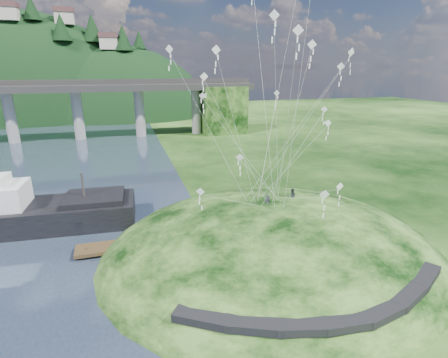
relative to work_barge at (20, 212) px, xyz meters
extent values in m
plane|color=black|center=(17.92, -15.07, -2.16)|extent=(320.00, 320.00, 0.00)
ellipsoid|color=black|center=(25.92, -13.07, -3.66)|extent=(36.00, 32.00, 13.00)
cube|color=black|center=(16.42, -23.07, -0.14)|extent=(4.32, 3.62, 0.71)
cube|color=black|center=(19.42, -24.72, -0.07)|extent=(4.10, 2.97, 0.61)
cube|color=black|center=(22.42, -25.72, -0.08)|extent=(3.85, 2.37, 0.62)
cube|color=black|center=(25.42, -26.17, -0.13)|extent=(3.62, 1.83, 0.66)
cube|color=black|center=(28.42, -25.97, -0.12)|extent=(3.82, 2.27, 0.68)
cube|color=black|center=(31.42, -25.02, -0.02)|extent=(4.11, 2.97, 0.71)
cube|color=black|center=(34.42, -23.47, 0.00)|extent=(4.26, 3.43, 0.66)
cylinder|color=gray|center=(-14.08, 54.93, 4.34)|extent=(2.60, 2.60, 13.00)
cylinder|color=gray|center=(1.42, 54.93, 4.34)|extent=(2.60, 2.60, 13.00)
cylinder|color=gray|center=(16.92, 54.93, 4.34)|extent=(2.60, 2.60, 13.00)
cylinder|color=gray|center=(32.42, 54.93, 4.34)|extent=(2.60, 2.60, 13.00)
cube|color=black|center=(39.92, 54.93, 4.34)|extent=(12.00, 11.00, 13.00)
ellipsoid|color=black|center=(-22.08, 110.93, -8.16)|extent=(96.00, 68.00, 88.00)
ellipsoid|color=black|center=(12.92, 102.93, -12.16)|extent=(76.00, 56.00, 72.00)
cone|color=black|center=(-13.48, 96.97, 34.51)|extent=(5.83, 5.83, 7.67)
cone|color=black|center=(-4.53, 92.02, 28.42)|extent=(6.47, 6.47, 8.51)
cone|color=black|center=(4.70, 98.92, 29.07)|extent=(7.13, 7.13, 9.38)
cone|color=black|center=(14.80, 93.97, 25.71)|extent=(6.56, 6.56, 8.63)
cone|color=black|center=(20.69, 99.56, 25.52)|extent=(4.88, 4.88, 6.42)
cube|color=beige|center=(-20.08, 94.93, 32.12)|extent=(6.00, 5.00, 4.00)
cube|color=brown|center=(-20.08, 94.93, 34.82)|extent=(6.40, 5.40, 1.60)
cube|color=beige|center=(-4.08, 100.93, 32.02)|extent=(6.00, 5.00, 4.00)
cube|color=brown|center=(-4.08, 100.93, 34.72)|extent=(6.40, 5.40, 1.60)
cube|color=beige|center=(9.92, 94.93, 23.72)|extent=(6.00, 5.00, 4.00)
cube|color=brown|center=(9.92, 94.93, 26.42)|extent=(6.40, 5.40, 1.60)
cube|color=black|center=(0.44, -0.03, -0.71)|extent=(25.03, 8.18, 2.92)
cube|color=black|center=(8.28, -0.49, 1.09)|extent=(7.05, 6.00, 0.67)
cylinder|color=#2D2B2B|center=(7.16, -0.42, 2.55)|extent=(0.27, 0.27, 3.36)
cube|color=#3C2B18|center=(14.29, -8.32, -1.67)|extent=(15.46, 2.50, 0.39)
cylinder|color=#3C2B18|center=(7.67, -8.35, -1.94)|extent=(0.33, 0.33, 1.10)
cylinder|color=#3C2B18|center=(10.98, -8.34, -1.94)|extent=(0.33, 0.33, 1.10)
cylinder|color=#3C2B18|center=(14.29, -8.32, -1.94)|extent=(0.33, 0.33, 1.10)
cylinder|color=#3C2B18|center=(17.60, -8.31, -1.94)|extent=(0.33, 0.33, 1.10)
cylinder|color=#3C2B18|center=(20.91, -8.29, -1.94)|extent=(0.33, 0.33, 1.10)
imported|color=#272934|center=(25.67, -11.84, 3.73)|extent=(0.72, 0.53, 1.83)
imported|color=#272934|center=(29.05, -10.59, 3.60)|extent=(0.93, 0.73, 1.88)
cube|color=white|center=(20.69, -5.09, 13.04)|extent=(0.78, 0.30, 0.76)
cube|color=white|center=(20.69, -5.09, 12.48)|extent=(0.10, 0.04, 0.46)
cube|color=white|center=(20.69, -5.09, 11.92)|extent=(0.10, 0.04, 0.46)
cube|color=white|center=(20.69, -5.09, 11.37)|extent=(0.10, 0.04, 0.46)
cube|color=white|center=(33.11, -11.27, 16.00)|extent=(0.76, 0.22, 0.76)
cube|color=white|center=(33.11, -11.27, 15.45)|extent=(0.10, 0.02, 0.45)
cube|color=white|center=(33.11, -11.27, 14.90)|extent=(0.10, 0.02, 0.45)
cube|color=white|center=(33.11, -11.27, 14.35)|extent=(0.10, 0.02, 0.45)
cube|color=white|center=(25.74, -6.07, 22.08)|extent=(0.11, 0.07, 0.49)
cube|color=white|center=(18.19, -14.63, 5.75)|extent=(0.67, 0.39, 0.73)
cube|color=white|center=(18.19, -14.63, 5.23)|extent=(0.10, 0.04, 0.43)
cube|color=white|center=(18.19, -14.63, 4.70)|extent=(0.10, 0.04, 0.43)
cube|color=white|center=(18.19, -14.63, 4.18)|extent=(0.10, 0.04, 0.43)
cube|color=white|center=(23.67, -20.21, 18.22)|extent=(0.63, 0.45, 0.72)
cube|color=white|center=(23.67, -20.21, 17.69)|extent=(0.10, 0.05, 0.43)
cube|color=white|center=(23.67, -20.21, 17.17)|extent=(0.10, 0.05, 0.43)
cube|color=white|center=(23.67, -20.21, 16.64)|extent=(0.10, 0.05, 0.43)
cube|color=white|center=(17.37, -5.07, 17.65)|extent=(0.71, 0.57, 0.85)
cube|color=white|center=(17.37, -5.07, 17.04)|extent=(0.11, 0.07, 0.50)
cube|color=white|center=(17.37, -5.07, 16.43)|extent=(0.11, 0.07, 0.50)
cube|color=white|center=(17.37, -5.07, 15.81)|extent=(0.11, 0.07, 0.50)
cube|color=white|center=(29.76, -4.05, 13.07)|extent=(0.65, 0.31, 0.69)
cube|color=white|center=(29.76, -4.05, 12.58)|extent=(0.09, 0.03, 0.40)
cube|color=white|center=(29.76, -4.05, 12.09)|extent=(0.09, 0.03, 0.40)
cube|color=white|center=(29.76, -4.05, 11.59)|extent=(0.09, 0.03, 0.40)
cube|color=white|center=(20.12, -12.94, 17.30)|extent=(0.78, 0.17, 0.78)
cube|color=white|center=(20.12, -12.94, 16.74)|extent=(0.10, 0.04, 0.45)
cube|color=white|center=(20.12, -12.94, 16.19)|extent=(0.10, 0.04, 0.45)
cube|color=white|center=(20.12, -12.94, 15.63)|extent=(0.10, 0.04, 0.45)
cube|color=white|center=(29.00, -18.88, 6.59)|extent=(0.73, 0.14, 0.72)
cube|color=white|center=(29.00, -18.88, 6.08)|extent=(0.09, 0.04, 0.42)
cube|color=white|center=(29.00, -18.88, 5.57)|extent=(0.09, 0.04, 0.42)
cube|color=white|center=(29.00, -18.88, 5.05)|extent=(0.09, 0.04, 0.42)
cube|color=white|center=(23.55, -9.23, 7.08)|extent=(0.82, 0.30, 0.82)
cube|color=white|center=(23.55, -9.23, 6.48)|extent=(0.11, 0.02, 0.49)
cube|color=white|center=(23.55, -9.23, 5.88)|extent=(0.11, 0.02, 0.49)
cube|color=white|center=(23.55, -9.23, 5.29)|extent=(0.11, 0.02, 0.49)
cube|color=white|center=(32.18, -14.00, 17.18)|extent=(0.76, 0.24, 0.76)
cube|color=white|center=(32.18, -14.00, 16.63)|extent=(0.10, 0.07, 0.45)
cube|color=white|center=(32.18, -14.00, 16.07)|extent=(0.10, 0.07, 0.45)
cube|color=white|center=(32.18, -14.00, 15.52)|extent=(0.10, 0.07, 0.45)
cube|color=white|center=(34.27, -8.14, 10.01)|extent=(0.78, 0.23, 0.79)
cube|color=white|center=(34.27, -8.14, 9.45)|extent=(0.10, 0.03, 0.46)
cube|color=white|center=(34.27, -8.14, 8.89)|extent=(0.10, 0.03, 0.46)
cube|color=white|center=(34.27, -8.14, 8.33)|extent=(0.10, 0.03, 0.46)
cube|color=white|center=(28.85, -12.95, 17.84)|extent=(0.83, 0.25, 0.84)
cube|color=white|center=(28.85, -12.95, 17.24)|extent=(0.11, 0.03, 0.49)
cube|color=white|center=(28.85, -12.95, 16.64)|extent=(0.11, 0.03, 0.49)
cube|color=white|center=(28.85, -12.95, 16.04)|extent=(0.11, 0.03, 0.49)
cube|color=white|center=(27.42, -19.20, 6.16)|extent=(0.85, 0.29, 0.83)
cube|color=white|center=(27.42, -19.20, 5.56)|extent=(0.11, 0.03, 0.49)
cube|color=white|center=(27.42, -19.20, 4.95)|extent=(0.11, 0.03, 0.49)
cube|color=white|center=(27.42, -19.20, 4.35)|extent=(0.11, 0.03, 0.49)
cube|color=white|center=(19.00, -13.24, 15.21)|extent=(0.71, 0.19, 0.70)
cube|color=white|center=(19.00, -13.24, 14.71)|extent=(0.09, 0.04, 0.41)
cube|color=white|center=(19.00, -13.24, 14.21)|extent=(0.09, 0.04, 0.41)
cube|color=white|center=(19.00, -13.24, 13.71)|extent=(0.09, 0.04, 0.41)
cube|color=white|center=(32.11, -10.59, 11.85)|extent=(0.47, 0.53, 0.66)
cube|color=white|center=(32.11, -10.59, 11.37)|extent=(0.08, 0.06, 0.39)
cube|color=white|center=(32.11, -10.59, 10.89)|extent=(0.08, 0.06, 0.39)
cube|color=white|center=(32.11, -10.59, 10.42)|extent=(0.08, 0.06, 0.39)
cube|color=white|center=(23.75, -16.14, 19.61)|extent=(0.65, 0.54, 0.79)
cube|color=white|center=(23.75, -16.14, 19.04)|extent=(0.10, 0.06, 0.47)
cube|color=white|center=(23.75, -16.14, 18.47)|extent=(0.10, 0.06, 0.47)
cube|color=white|center=(23.75, -16.14, 17.90)|extent=(0.10, 0.06, 0.47)
camera|label=1|loc=(12.27, -42.27, 15.97)|focal=28.00mm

